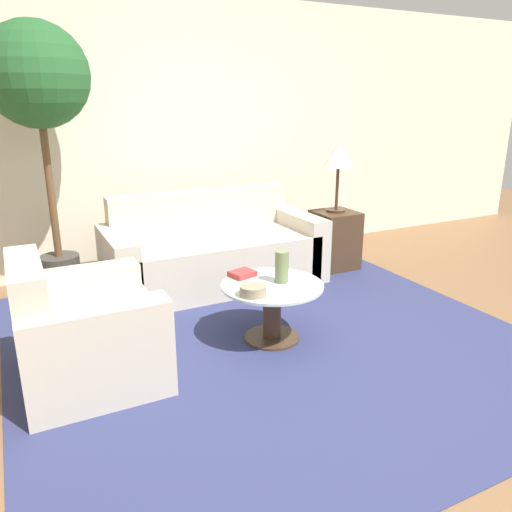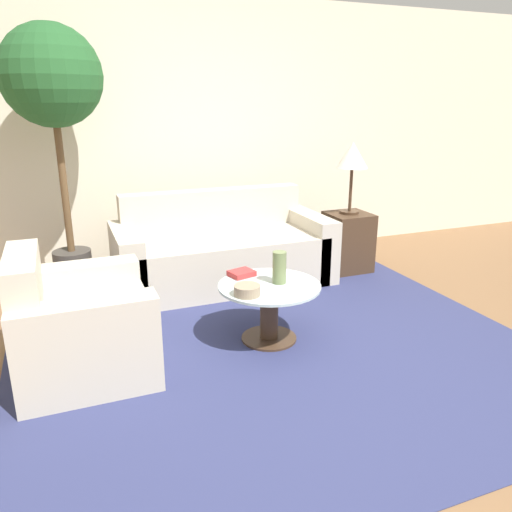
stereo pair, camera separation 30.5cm
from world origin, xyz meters
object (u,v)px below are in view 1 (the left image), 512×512
bowl (253,290)px  sofa_main (212,253)px  coffee_table (272,304)px  vase (282,267)px  table_lamp (339,157)px  potted_plant (38,92)px  armchair (80,336)px  book_stack (242,274)px

bowl → sofa_main: bearing=78.9°
coffee_table → vase: (0.08, 0.01, 0.26)m
coffee_table → table_lamp: 1.92m
coffee_table → potted_plant: 2.39m
armchair → vase: 1.38m
table_lamp → bowl: bearing=-140.9°
armchair → bowl: size_ratio=5.19×
coffee_table → bowl: 0.30m
sofa_main → armchair: size_ratio=2.15×
armchair → potted_plant: size_ratio=0.41×
sofa_main → table_lamp: table_lamp is taller
bowl → armchair: bearing=170.1°
sofa_main → armchair: sofa_main is taller
table_lamp → book_stack: (-1.44, -0.88, -0.67)m
vase → bowl: (-0.29, -0.13, -0.08)m
bowl → book_stack: 0.37m
potted_plant → bowl: bearing=-57.5°
armchair → book_stack: (1.16, 0.17, 0.16)m
potted_plant → vase: (1.31, -1.48, -1.15)m
vase → armchair: bearing=177.6°
potted_plant → book_stack: bearing=-48.2°
sofa_main → potted_plant: bearing=170.5°
table_lamp → coffee_table: bearing=-139.7°
sofa_main → vase: (0.01, -1.26, 0.25)m
coffee_table → table_lamp: table_lamp is taller
armchair → potted_plant: (0.04, 1.42, 1.40)m
sofa_main → potted_plant: (-1.29, 0.22, 1.40)m
potted_plant → vase: 2.29m
table_lamp → armchair: bearing=-157.9°
table_lamp → bowl: table_lamp is taller
coffee_table → armchair: bearing=177.2°
vase → sofa_main: bearing=90.7°
bowl → table_lamp: bearing=39.1°
book_stack → vase: bearing=-64.8°
bowl → book_stack: size_ratio=0.87×
sofa_main → vase: 1.28m
table_lamp → vase: table_lamp is taller
coffee_table → bowl: size_ratio=4.10×
coffee_table → table_lamp: size_ratio=1.05×
sofa_main → armchair: (-1.34, -1.20, 0.00)m
table_lamp → bowl: 2.08m
sofa_main → potted_plant: size_ratio=0.88×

